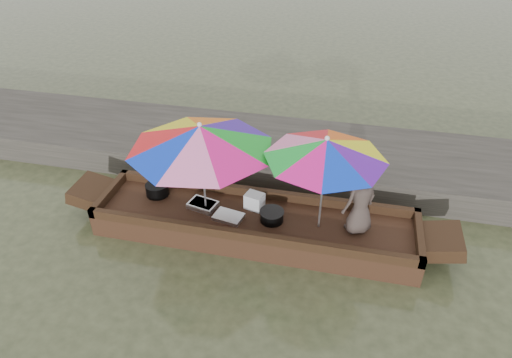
% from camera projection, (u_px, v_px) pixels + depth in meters
% --- Properties ---
extents(water, '(80.00, 80.00, 0.00)m').
position_uv_depth(water, '(255.00, 234.00, 7.31)').
color(water, '#363C24').
rests_on(water, ground).
extents(dock, '(22.00, 2.20, 0.50)m').
position_uv_depth(dock, '(280.00, 153.00, 8.95)').
color(dock, '#2D2B26').
rests_on(dock, ground).
extents(boat_hull, '(5.02, 1.20, 0.35)m').
position_uv_depth(boat_hull, '(255.00, 226.00, 7.21)').
color(boat_hull, black).
rests_on(boat_hull, water).
extents(cooking_pot, '(0.38, 0.38, 0.20)m').
position_uv_depth(cooking_pot, '(157.00, 189.00, 7.57)').
color(cooking_pot, black).
rests_on(cooking_pot, boat_hull).
extents(tray_crayfish, '(0.50, 0.40, 0.09)m').
position_uv_depth(tray_crayfish, '(203.00, 205.00, 7.30)').
color(tray_crayfish, silver).
rests_on(tray_crayfish, boat_hull).
extents(tray_scallop, '(0.49, 0.39, 0.06)m').
position_uv_depth(tray_scallop, '(228.00, 217.00, 7.07)').
color(tray_scallop, silver).
rests_on(tray_scallop, boat_hull).
extents(charcoal_grill, '(0.35, 0.35, 0.17)m').
position_uv_depth(charcoal_grill, '(272.00, 216.00, 7.00)').
color(charcoal_grill, black).
rests_on(charcoal_grill, boat_hull).
extents(supply_bag, '(0.33, 0.28, 0.26)m').
position_uv_depth(supply_bag, '(254.00, 201.00, 7.25)').
color(supply_bag, silver).
rests_on(supply_bag, boat_hull).
extents(vendor, '(0.64, 0.62, 1.10)m').
position_uv_depth(vendor, '(361.00, 200.00, 6.56)').
color(vendor, '#433731').
rests_on(vendor, boat_hull).
extents(umbrella_bow, '(2.64, 2.64, 1.55)m').
position_uv_depth(umbrella_bow, '(203.00, 169.00, 6.83)').
color(umbrella_bow, green).
rests_on(umbrella_bow, boat_hull).
extents(umbrella_stern, '(1.80, 1.80, 1.55)m').
position_uv_depth(umbrella_stern, '(323.00, 184.00, 6.50)').
color(umbrella_stern, '#FFF614').
rests_on(umbrella_stern, boat_hull).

